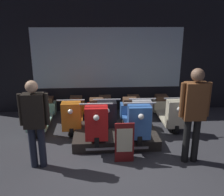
{
  "coord_description": "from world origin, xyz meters",
  "views": [
    {
      "loc": [
        -0.32,
        -3.95,
        2.6
      ],
      "look_at": [
        0.03,
        1.62,
        0.84
      ],
      "focal_mm": 40.0,
      "sensor_mm": 36.0,
      "label": 1
    }
  ],
  "objects_px": {
    "scooter_backrow_3": "(137,111)",
    "scooter_backrow_2": "(106,112)",
    "scooter_backrow_4": "(168,111)",
    "scooter_backrow_1": "(74,113)",
    "person_left_browsing": "(35,119)",
    "scooter_display_left": "(97,118)",
    "scooter_display_right": "(134,117)",
    "person_right_browsing": "(194,109)",
    "price_sign_board": "(124,143)",
    "scooter_backrow_0": "(42,113)"
  },
  "relations": [
    {
      "from": "scooter_backrow_2",
      "to": "price_sign_board",
      "type": "xyz_separation_m",
      "value": [
        0.28,
        -1.8,
        0.06
      ]
    },
    {
      "from": "scooter_display_right",
      "to": "scooter_backrow_2",
      "type": "bearing_deg",
      "value": 121.95
    },
    {
      "from": "scooter_backrow_4",
      "to": "price_sign_board",
      "type": "relative_size",
      "value": 2.26
    },
    {
      "from": "scooter_backrow_2",
      "to": "scooter_backrow_0",
      "type": "bearing_deg",
      "value": 180.0
    },
    {
      "from": "scooter_display_right",
      "to": "scooter_backrow_4",
      "type": "bearing_deg",
      "value": 42.07
    },
    {
      "from": "scooter_display_right",
      "to": "scooter_backrow_1",
      "type": "height_order",
      "value": "scooter_display_right"
    },
    {
      "from": "scooter_backrow_2",
      "to": "person_left_browsing",
      "type": "height_order",
      "value": "person_left_browsing"
    },
    {
      "from": "scooter_display_right",
      "to": "price_sign_board",
      "type": "xyz_separation_m",
      "value": [
        -0.31,
        -0.86,
        -0.16
      ]
    },
    {
      "from": "scooter_backrow_2",
      "to": "scooter_backrow_3",
      "type": "height_order",
      "value": "same"
    },
    {
      "from": "scooter_backrow_0",
      "to": "scooter_display_right",
      "type": "bearing_deg",
      "value": -23.01
    },
    {
      "from": "scooter_backrow_0",
      "to": "person_left_browsing",
      "type": "bearing_deg",
      "value": -80.59
    },
    {
      "from": "scooter_display_left",
      "to": "scooter_backrow_1",
      "type": "bearing_deg",
      "value": 121.4
    },
    {
      "from": "scooter_display_left",
      "to": "person_left_browsing",
      "type": "relative_size",
      "value": 1.1
    },
    {
      "from": "person_right_browsing",
      "to": "price_sign_board",
      "type": "height_order",
      "value": "person_right_browsing"
    },
    {
      "from": "scooter_display_right",
      "to": "scooter_backrow_3",
      "type": "xyz_separation_m",
      "value": [
        0.23,
        0.94,
        -0.22
      ]
    },
    {
      "from": "scooter_backrow_0",
      "to": "scooter_backrow_4",
      "type": "relative_size",
      "value": 1.0
    },
    {
      "from": "scooter_backrow_4",
      "to": "person_right_browsing",
      "type": "relative_size",
      "value": 0.99
    },
    {
      "from": "scooter_backrow_1",
      "to": "scooter_backrow_3",
      "type": "distance_m",
      "value": 1.62
    },
    {
      "from": "scooter_backrow_0",
      "to": "person_right_browsing",
      "type": "xyz_separation_m",
      "value": [
        3.15,
        -1.86,
        0.72
      ]
    },
    {
      "from": "person_right_browsing",
      "to": "price_sign_board",
      "type": "distance_m",
      "value": 1.41
    },
    {
      "from": "scooter_backrow_3",
      "to": "scooter_backrow_2",
      "type": "bearing_deg",
      "value": 180.0
    },
    {
      "from": "scooter_backrow_3",
      "to": "scooter_backrow_4",
      "type": "xyz_separation_m",
      "value": [
        0.81,
        0.0,
        0.0
      ]
    },
    {
      "from": "scooter_backrow_0",
      "to": "scooter_backrow_1",
      "type": "bearing_deg",
      "value": 0.0
    },
    {
      "from": "scooter_display_left",
      "to": "price_sign_board",
      "type": "distance_m",
      "value": 1.02
    },
    {
      "from": "scooter_backrow_1",
      "to": "person_left_browsing",
      "type": "bearing_deg",
      "value": -105.17
    },
    {
      "from": "scooter_display_right",
      "to": "price_sign_board",
      "type": "relative_size",
      "value": 2.26
    },
    {
      "from": "scooter_backrow_0",
      "to": "scooter_backrow_4",
      "type": "bearing_deg",
      "value": 0.0
    },
    {
      "from": "scooter_display_right",
      "to": "person_left_browsing",
      "type": "distance_m",
      "value": 2.14
    },
    {
      "from": "scooter_display_right",
      "to": "scooter_backrow_0",
      "type": "height_order",
      "value": "scooter_display_right"
    },
    {
      "from": "scooter_backrow_2",
      "to": "scooter_display_left",
      "type": "bearing_deg",
      "value": -104.33
    },
    {
      "from": "scooter_backrow_3",
      "to": "scooter_backrow_1",
      "type": "bearing_deg",
      "value": 180.0
    },
    {
      "from": "scooter_backrow_2",
      "to": "person_right_browsing",
      "type": "distance_m",
      "value": 2.51
    },
    {
      "from": "scooter_backrow_0",
      "to": "price_sign_board",
      "type": "distance_m",
      "value": 2.62
    },
    {
      "from": "person_left_browsing",
      "to": "price_sign_board",
      "type": "distance_m",
      "value": 1.68
    },
    {
      "from": "person_left_browsing",
      "to": "person_right_browsing",
      "type": "distance_m",
      "value": 2.84
    },
    {
      "from": "person_right_browsing",
      "to": "price_sign_board",
      "type": "relative_size",
      "value": 2.28
    },
    {
      "from": "scooter_backrow_1",
      "to": "scooter_backrow_3",
      "type": "xyz_separation_m",
      "value": [
        1.62,
        0.0,
        0.0
      ]
    },
    {
      "from": "scooter_backrow_4",
      "to": "scooter_backrow_0",
      "type": "bearing_deg",
      "value": 180.0
    },
    {
      "from": "scooter_backrow_0",
      "to": "price_sign_board",
      "type": "bearing_deg",
      "value": -43.43
    },
    {
      "from": "scooter_backrow_0",
      "to": "scooter_backrow_3",
      "type": "distance_m",
      "value": 2.43
    },
    {
      "from": "scooter_backrow_1",
      "to": "price_sign_board",
      "type": "xyz_separation_m",
      "value": [
        1.09,
        -1.8,
        0.06
      ]
    },
    {
      "from": "scooter_backrow_1",
      "to": "scooter_display_left",
      "type": "bearing_deg",
      "value": -58.6
    },
    {
      "from": "scooter_backrow_1",
      "to": "person_right_browsing",
      "type": "xyz_separation_m",
      "value": [
        2.34,
        -1.86,
        0.72
      ]
    },
    {
      "from": "scooter_backrow_0",
      "to": "scooter_backrow_4",
      "type": "distance_m",
      "value": 3.24
    },
    {
      "from": "scooter_display_right",
      "to": "scooter_backrow_3",
      "type": "bearing_deg",
      "value": 76.39
    },
    {
      "from": "scooter_backrow_2",
      "to": "scooter_backrow_4",
      "type": "bearing_deg",
      "value": 0.0
    },
    {
      "from": "scooter_backrow_3",
      "to": "scooter_backrow_4",
      "type": "relative_size",
      "value": 1.0
    },
    {
      "from": "scooter_display_left",
      "to": "scooter_display_right",
      "type": "relative_size",
      "value": 1.0
    },
    {
      "from": "scooter_display_left",
      "to": "person_right_browsing",
      "type": "xyz_separation_m",
      "value": [
        1.76,
        -0.92,
        0.5
      ]
    },
    {
      "from": "scooter_backrow_4",
      "to": "scooter_backrow_3",
      "type": "bearing_deg",
      "value": 180.0
    }
  ]
}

